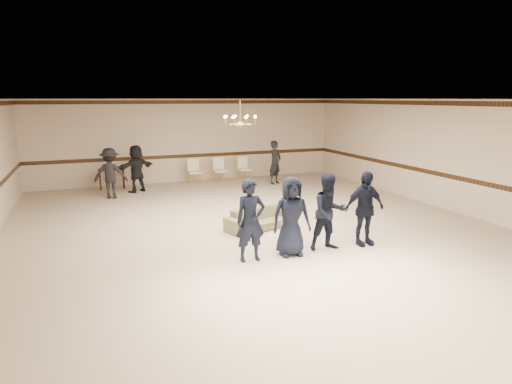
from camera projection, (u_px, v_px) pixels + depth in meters
room at (254, 166)px, 10.64m from camera, size 12.01×14.01×3.21m
chair_rail at (191, 156)px, 17.13m from camera, size 12.00×0.02×0.14m
crown_molding at (189, 102)px, 16.69m from camera, size 12.00×0.02×0.14m
chandelier at (240, 112)px, 11.28m from camera, size 0.94×0.94×0.89m
boy_a at (250, 221)px, 8.66m from camera, size 0.62×0.42×1.67m
boy_b at (291, 216)px, 8.98m from camera, size 0.87×0.62×1.67m
boy_c at (329, 212)px, 9.30m from camera, size 0.85×0.69×1.67m
boy_d at (365, 208)px, 9.61m from camera, size 0.98×0.41×1.67m
settee at (260, 218)px, 10.94m from camera, size 1.91×1.20×0.52m
adult_left at (110, 173)px, 14.15m from camera, size 1.19×0.88×1.65m
adult_mid at (136, 169)px, 15.11m from camera, size 1.58×1.16×1.65m
adult_right at (275, 162)px, 16.55m from camera, size 0.72×0.65×1.65m
banquet_chair_left at (195, 172)px, 16.51m from camera, size 0.50×0.50×0.96m
banquet_chair_mid at (220, 170)px, 16.86m from camera, size 0.49×0.49×0.96m
banquet_chair_right at (244, 169)px, 17.22m from camera, size 0.49×0.49×0.96m
console_table at (112, 179)px, 15.65m from camera, size 0.94×0.46×0.76m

